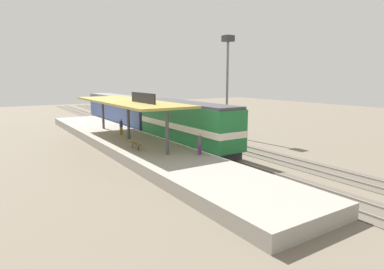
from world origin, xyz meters
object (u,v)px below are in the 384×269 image
object	(u,v)px
light_mast	(228,65)
person_waiting	(121,126)
platform_bench	(135,144)
person_walking	(200,143)
locomotive	(186,124)
passenger_carriage_single	(120,110)

from	to	relation	value
light_mast	person_waiting	xyz separation A→B (m)	(-12.16, 2.76, -6.54)
platform_bench	person_walking	distance (m)	5.79
locomotive	light_mast	size ratio (longest dim) A/B	1.23
light_mast	locomotive	bearing A→B (deg)	-156.50
passenger_carriage_single	platform_bench	bearing A→B (deg)	-107.14
passenger_carriage_single	person_waiting	bearing A→B (deg)	-110.21
passenger_carriage_single	light_mast	size ratio (longest dim) A/B	1.71
passenger_carriage_single	person_walking	bearing A→B (deg)	-95.89
locomotive	light_mast	xyz separation A→B (m)	(7.80, 3.39, 5.99)
locomotive	passenger_carriage_single	xyz separation A→B (m)	(0.00, 18.00, -0.10)
light_mast	platform_bench	bearing A→B (deg)	-160.66
platform_bench	light_mast	distance (m)	16.24
platform_bench	person_waiting	xyz separation A→B (m)	(1.64, 7.60, 0.51)
platform_bench	passenger_carriage_single	world-z (taller)	passenger_carriage_single
passenger_carriage_single	person_walking	size ratio (longest dim) A/B	11.70
platform_bench	person_waiting	world-z (taller)	person_waiting
person_waiting	platform_bench	bearing A→B (deg)	-102.16
locomotive	person_walking	bearing A→B (deg)	-112.37
person_waiting	person_walking	distance (m)	12.32
platform_bench	light_mast	size ratio (longest dim) A/B	0.15
passenger_carriage_single	person_waiting	distance (m)	12.64
platform_bench	person_waiting	bearing A→B (deg)	77.84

